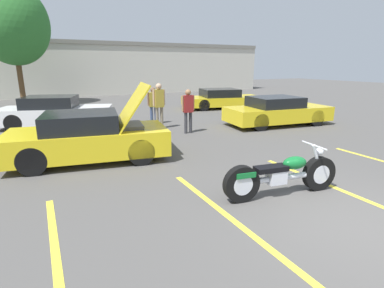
{
  "coord_description": "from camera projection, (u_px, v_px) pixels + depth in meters",
  "views": [
    {
      "loc": [
        -4.49,
        -2.65,
        2.54
      ],
      "look_at": [
        -1.52,
        3.17,
        0.8
      ],
      "focal_mm": 28.0,
      "sensor_mm": 36.0,
      "label": 1
    }
  ],
  "objects": [
    {
      "name": "ground_plane",
      "position": [
        362.0,
        224.0,
        4.91
      ],
      "size": [
        80.0,
        80.0,
        0.0
      ],
      "primitive_type": "plane",
      "color": "#514F4C"
    },
    {
      "name": "parking_stripe_foreground",
      "position": [
        58.0,
        273.0,
        3.76
      ],
      "size": [
        0.12,
        4.64,
        0.01
      ],
      "primitive_type": "cube",
      "color": "yellow",
      "rests_on": "ground"
    },
    {
      "name": "parking_stripe_middle",
      "position": [
        236.0,
        223.0,
        4.96
      ],
      "size": [
        0.12,
        4.64,
        0.01
      ],
      "primitive_type": "cube",
      "color": "yellow",
      "rests_on": "ground"
    },
    {
      "name": "parking_stripe_back",
      "position": [
        345.0,
        192.0,
        6.15
      ],
      "size": [
        0.12,
        4.64,
        0.01
      ],
      "primitive_type": "cube",
      "color": "yellow",
      "rests_on": "ground"
    },
    {
      "name": "far_building",
      "position": [
        92.0,
        67.0,
        25.94
      ],
      "size": [
        32.0,
        4.2,
        4.4
      ],
      "color": "beige",
      "rests_on": "ground"
    },
    {
      "name": "tree_background",
      "position": [
        13.0,
        25.0,
        17.96
      ],
      "size": [
        4.16,
        4.16,
        7.26
      ],
      "color": "brown",
      "rests_on": "ground"
    },
    {
      "name": "motorcycle",
      "position": [
        282.0,
        175.0,
        5.9
      ],
      "size": [
        2.5,
        0.75,
        0.99
      ],
      "rotation": [
        0.0,
        0.0,
        -0.15
      ],
      "color": "black",
      "rests_on": "ground"
    },
    {
      "name": "show_car_hood_open",
      "position": [
        89.0,
        137.0,
        8.04
      ],
      "size": [
        4.36,
        2.48,
        2.05
      ],
      "rotation": [
        0.0,
        0.0,
        -0.17
      ],
      "color": "yellow",
      "rests_on": "ground"
    },
    {
      "name": "parked_car_mid_row",
      "position": [
        277.0,
        111.0,
        12.88
      ],
      "size": [
        4.66,
        2.32,
        1.22
      ],
      "rotation": [
        0.0,
        0.0,
        -0.11
      ],
      "color": "yellow",
      "rests_on": "ground"
    },
    {
      "name": "parked_car_left_row",
      "position": [
        55.0,
        112.0,
        12.48
      ],
      "size": [
        4.76,
        3.07,
        1.28
      ],
      "rotation": [
        0.0,
        0.0,
        -0.32
      ],
      "color": "white",
      "rests_on": "ground"
    },
    {
      "name": "parked_car_right_row",
      "position": [
        222.0,
        99.0,
        17.92
      ],
      "size": [
        4.94,
        2.86,
        1.14
      ],
      "rotation": [
        0.0,
        0.0,
        -0.21
      ],
      "color": "yellow",
      "rests_on": "ground"
    },
    {
      "name": "spectator_near_motorcycle",
      "position": [
        159.0,
        102.0,
        11.93
      ],
      "size": [
        0.52,
        0.24,
        1.83
      ],
      "color": "gray",
      "rests_on": "ground"
    },
    {
      "name": "spectator_by_show_car",
      "position": [
        153.0,
        103.0,
        12.91
      ],
      "size": [
        0.52,
        0.21,
        1.6
      ],
      "color": "#38476B",
      "rests_on": "ground"
    },
    {
      "name": "spectator_midground",
      "position": [
        188.0,
        108.0,
        11.2
      ],
      "size": [
        0.52,
        0.22,
        1.65
      ],
      "color": "#333338",
      "rests_on": "ground"
    }
  ]
}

